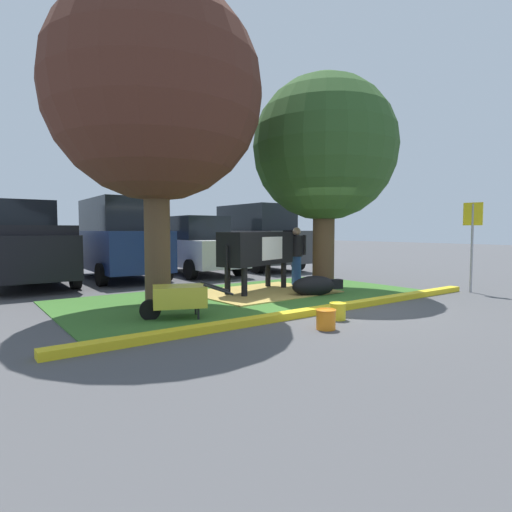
{
  "coord_description": "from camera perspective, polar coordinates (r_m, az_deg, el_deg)",
  "views": [
    {
      "loc": [
        -6.07,
        -5.76,
        1.55
      ],
      "look_at": [
        0.02,
        2.53,
        0.9
      ],
      "focal_mm": 29.04,
      "sensor_mm": 36.0,
      "label": 1
    }
  ],
  "objects": [
    {
      "name": "hatchback_white",
      "position": [
        14.67,
        -8.34,
        1.37
      ],
      "size": [
        2.08,
        4.43,
        2.02
      ],
      "color": "silver",
      "rests_on": "ground"
    },
    {
      "name": "parking_sign",
      "position": [
        11.53,
        27.66,
        3.28
      ],
      "size": [
        0.13,
        0.44,
        2.22
      ],
      "color": "#99999E",
      "rests_on": "ground"
    },
    {
      "name": "person_handler",
      "position": [
        11.39,
        5.59,
        0.17
      ],
      "size": [
        0.37,
        0.43,
        1.62
      ],
      "color": "#23478C",
      "rests_on": "ground"
    },
    {
      "name": "suv_black",
      "position": [
        13.81,
        -18.37,
        2.27
      ],
      "size": [
        2.18,
        4.63,
        2.52
      ],
      "color": "navy",
      "rests_on": "ground"
    },
    {
      "name": "shade_tree_left",
      "position": [
        8.88,
        -13.73,
        20.83
      ],
      "size": [
        4.2,
        4.2,
        6.32
      ],
      "color": "brown",
      "rests_on": "ground"
    },
    {
      "name": "grass_island",
      "position": [
        9.61,
        -0.83,
        -5.6
      ],
      "size": [
        8.32,
        4.31,
        0.02
      ],
      "primitive_type": "cube",
      "color": "#386B28",
      "rests_on": "ground"
    },
    {
      "name": "hay_bedding",
      "position": [
        10.17,
        1.0,
        -5.01
      ],
      "size": [
        3.31,
        2.54,
        0.04
      ],
      "primitive_type": "cube",
      "rotation": [
        0.0,
        0.0,
        0.05
      ],
      "color": "tan",
      "rests_on": "ground"
    },
    {
      "name": "cow_holstein",
      "position": [
        10.29,
        0.5,
        1.04
      ],
      "size": [
        3.04,
        1.43,
        1.54
      ],
      "color": "black",
      "rests_on": "ground"
    },
    {
      "name": "ground_plane",
      "position": [
        8.51,
        10.11,
        -6.94
      ],
      "size": [
        80.0,
        80.0,
        0.0
      ],
      "primitive_type": "plane",
      "color": "#4C4C4F"
    },
    {
      "name": "wheelbarrow",
      "position": [
        7.35,
        -10.68,
        -5.56
      ],
      "size": [
        1.59,
        1.01,
        0.63
      ],
      "color": "gold",
      "rests_on": "ground"
    },
    {
      "name": "calf_lying",
      "position": [
        9.81,
        8.13,
        -4.1
      ],
      "size": [
        1.33,
        0.75,
        0.48
      ],
      "color": "black",
      "rests_on": "ground"
    },
    {
      "name": "shade_tree_right",
      "position": [
        10.99,
        9.41,
        14.26
      ],
      "size": [
        3.66,
        3.66,
        5.46
      ],
      "color": "#4C3823",
      "rests_on": "ground"
    },
    {
      "name": "pickup_truck_black",
      "position": [
        13.46,
        -29.48,
        1.29
      ],
      "size": [
        2.29,
        5.43,
        2.42
      ],
      "color": "black",
      "rests_on": "ground"
    },
    {
      "name": "bucket_orange",
      "position": [
        6.61,
        9.6,
        -8.53
      ],
      "size": [
        0.32,
        0.32,
        0.32
      ],
      "color": "orange",
      "rests_on": "ground"
    },
    {
      "name": "bucket_yellow",
      "position": [
        7.33,
        11.2,
        -7.42
      ],
      "size": [
        0.3,
        0.3,
        0.3
      ],
      "color": "yellow",
      "rests_on": "ground"
    },
    {
      "name": "curb_yellow",
      "position": [
        7.87,
        9.04,
        -7.34
      ],
      "size": [
        9.52,
        0.24,
        0.12
      ],
      "primitive_type": "cube",
      "color": "yellow",
      "rests_on": "ground"
    },
    {
      "name": "suv_dark_grey",
      "position": [
        16.4,
        -0.11,
        2.63
      ],
      "size": [
        2.18,
        4.63,
        2.52
      ],
      "color": "#3D3D42",
      "rests_on": "ground"
    }
  ]
}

